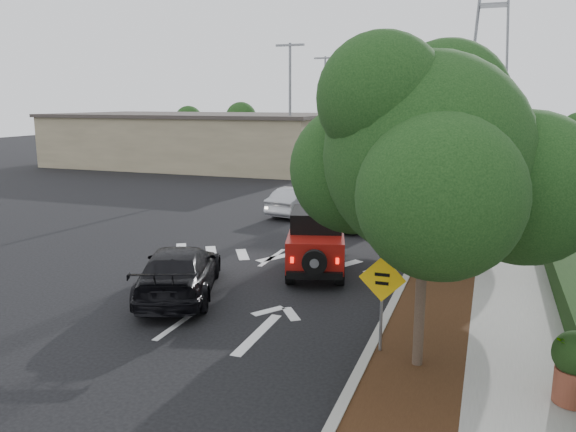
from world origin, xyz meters
The scene contains 19 objects.
ground centered at (0.00, 0.00, 0.00)m, with size 120.00×120.00×0.00m, color black.
curb centered at (4.60, 12.00, 0.07)m, with size 0.20×70.00×0.15m, color #9E9B93.
planting_strip centered at (5.60, 12.00, 0.06)m, with size 1.80×70.00×0.12m, color black.
sidewalk centered at (7.50, 12.00, 0.06)m, with size 2.00×70.00×0.12m, color gray.
hedge centered at (8.90, 12.00, 0.40)m, with size 0.80×70.00×0.80m, color black.
commercial_building centered at (-16.00, 30.00, 2.00)m, with size 22.00×12.00×4.00m, color gray.
transmission_tower centered at (6.00, 48.00, 0.00)m, with size 7.00×4.00×28.00m, color slate, non-canonical shape.
street_tree_near centered at (5.60, -0.50, 0.00)m, with size 3.80×3.80×5.92m, color black, non-canonical shape.
street_tree_mid centered at (5.60, 6.50, 0.00)m, with size 3.20×3.20×5.32m, color black, non-canonical shape.
street_tree_far centered at (5.60, 13.00, 0.00)m, with size 3.40×3.40×5.62m, color black, non-canonical shape.
light_pole_a centered at (-6.50, 26.00, 0.00)m, with size 2.00×0.22×9.00m, color slate, non-canonical shape.
light_pole_b centered at (-7.50, 38.00, 0.00)m, with size 2.00×0.22×9.00m, color slate, non-canonical shape.
red_jeep centered at (1.82, 5.10, 0.97)m, with size 2.48×3.89×1.91m.
silver_suv_ahead centered at (1.84, 12.02, 0.67)m, with size 2.23×4.83×1.34m, color #A2A5A9.
black_suv_oncoming centered at (-1.00, 1.71, 0.67)m, with size 1.89×4.65×1.35m, color black.
silver_sedan_oncoming centered at (-1.56, 13.27, 0.64)m, with size 1.35×3.88×1.28m, color #A1A2A8.
parked_suv centered at (-8.84, 26.88, 0.74)m, with size 1.74×4.33×1.47m, color #A4A7AB.
speed_hump_sign centered at (4.80, -0.15, 1.41)m, with size 0.96×0.08×2.04m.
terracotta_planter centered at (8.25, -1.09, 0.90)m, with size 0.77×0.77×1.34m.
Camera 1 is at (6.67, -10.94, 5.17)m, focal length 35.00 mm.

